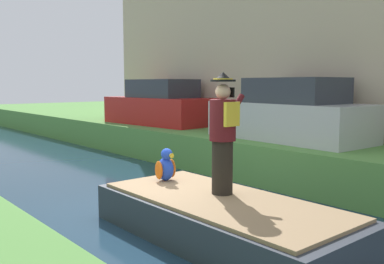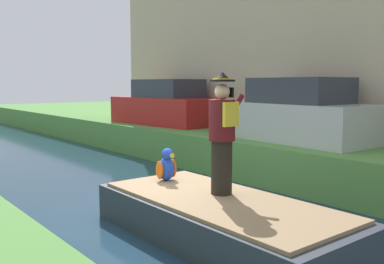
{
  "view_description": "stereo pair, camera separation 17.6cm",
  "coord_description": "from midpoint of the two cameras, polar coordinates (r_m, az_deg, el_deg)",
  "views": [
    {
      "loc": [
        -4.32,
        -5.78,
        2.39
      ],
      "look_at": [
        0.14,
        -0.55,
        1.61
      ],
      "focal_mm": 40.17,
      "sensor_mm": 36.0,
      "label": 1
    },
    {
      "loc": [
        -4.19,
        -5.89,
        2.39
      ],
      "look_at": [
        0.14,
        -0.55,
        1.61
      ],
      "focal_mm": 40.17,
      "sensor_mm": 36.0,
      "label": 2
    }
  ],
  "objects": [
    {
      "name": "ground_plane",
      "position": [
        7.61,
        -4.25,
        -11.86
      ],
      "size": [
        80.0,
        80.0,
        0.0
      ],
      "primitive_type": "plane",
      "color": "#4C4742"
    },
    {
      "name": "canal_water",
      "position": [
        7.59,
        -4.26,
        -11.5
      ],
      "size": [
        5.57,
        48.0,
        0.1
      ],
      "primitive_type": "cube",
      "color": "#1E384C",
      "rests_on": "ground"
    },
    {
      "name": "boat",
      "position": [
        6.47,
        3.12,
        -11.43
      ],
      "size": [
        1.83,
        4.21,
        0.61
      ],
      "color": "#333842",
      "rests_on": "canal_water"
    },
    {
      "name": "person_pirate",
      "position": [
        6.48,
        3.37,
        -0.22
      ],
      "size": [
        0.61,
        0.42,
        1.85
      ],
      "rotation": [
        0.0,
        0.0,
        0.14
      ],
      "color": "black",
      "rests_on": "boat"
    },
    {
      "name": "parrot_plush",
      "position": [
        7.47,
        -4.19,
        -4.62
      ],
      "size": [
        0.36,
        0.35,
        0.57
      ],
      "color": "blue",
      "rests_on": "boat"
    },
    {
      "name": "parked_car_silver",
      "position": [
        10.69,
        12.32,
        2.37
      ],
      "size": [
        1.88,
        4.07,
        1.5
      ],
      "color": "#B7B7BC",
      "rests_on": "grass_bank_far"
    },
    {
      "name": "parked_car_red",
      "position": [
        14.53,
        -4.67,
        3.53
      ],
      "size": [
        2.0,
        4.12,
        1.5
      ],
      "color": "red",
      "rests_on": "grass_bank_far"
    },
    {
      "name": "building_row",
      "position": [
        15.34,
        22.12,
        14.35
      ],
      "size": [
        7.75,
        17.21,
        7.19
      ],
      "primitive_type": "cube",
      "color": "#BCA88E",
      "rests_on": "grass_bank_far"
    }
  ]
}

